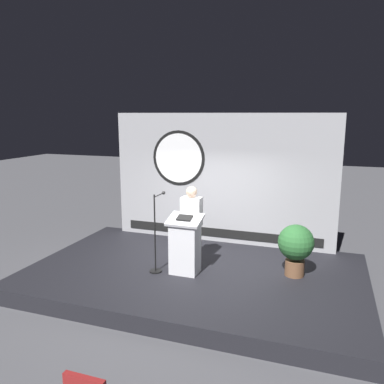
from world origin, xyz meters
name	(u,v)px	position (x,y,z in m)	size (l,w,h in m)	color
ground_plane	(195,284)	(0.00, 0.00, 0.00)	(40.00, 40.00, 0.00)	#4C4C51
stage_platform	(195,277)	(0.00, 0.00, 0.15)	(6.40, 4.00, 0.30)	black
banner_display	(219,179)	(-0.03, 1.85, 1.80)	(5.23, 0.12, 3.01)	#9E9EA3
podium	(185,245)	(-0.13, -0.20, 0.85)	(0.64, 0.50, 1.14)	silver
speaker_person	(192,225)	(-0.16, 0.28, 1.11)	(0.40, 0.26, 1.59)	black
microphone_stand	(156,244)	(-0.68, -0.29, 0.84)	(0.24, 0.59, 1.52)	black
potted_plant	(296,245)	(1.86, 0.36, 0.89)	(0.66, 0.66, 0.98)	brown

